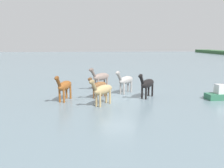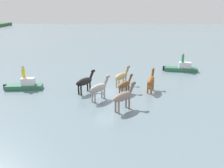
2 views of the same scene
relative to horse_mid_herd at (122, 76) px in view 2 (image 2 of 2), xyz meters
name	(u,v)px [view 2 (image 2 of 2)]	position (x,y,z in m)	size (l,w,h in m)	color
ground_plane	(108,93)	(-2.12, 1.38, -1.07)	(192.97, 192.97, 0.00)	slate
horse_mid_herd	(122,76)	(0.00, 0.00, 0.00)	(2.20, 1.87, 1.95)	tan
horse_lead	(125,84)	(-2.30, -0.20, -0.12)	(1.94, 1.69, 1.73)	brown
horse_pinto_flank	(85,81)	(-1.94, 3.57, 0.04)	(2.30, 1.91, 2.02)	black
horse_dun_straggler	(151,80)	(-1.52, -2.75, 0.05)	(2.61, 1.19, 2.04)	brown
horse_dark_mare	(99,88)	(-3.72, 2.13, 0.04)	(2.27, 1.97, 2.03)	#9E9993
horse_gray_outer	(123,96)	(-5.81, 0.10, 0.06)	(2.19, 2.15, 2.07)	gray
boat_motor_center	(25,86)	(-1.01, 9.69, -0.78)	(1.22, 3.79, 1.31)	#2D6B4C
boat_dinghy_port	(181,69)	(5.88, -7.84, -0.77)	(1.83, 4.33, 1.32)	#2D6B4C
person_helmsman_aft	(23,72)	(-0.80, 9.75, 0.63)	(0.32, 0.32, 1.19)	yellow
person_boatman_standing	(183,58)	(5.78, -7.88, 0.65)	(0.32, 0.32, 1.19)	#338C4C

